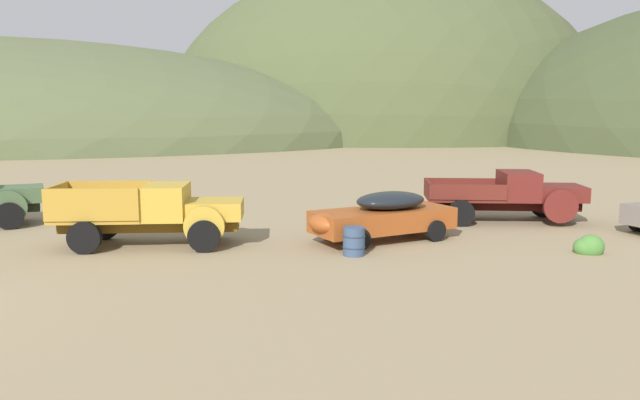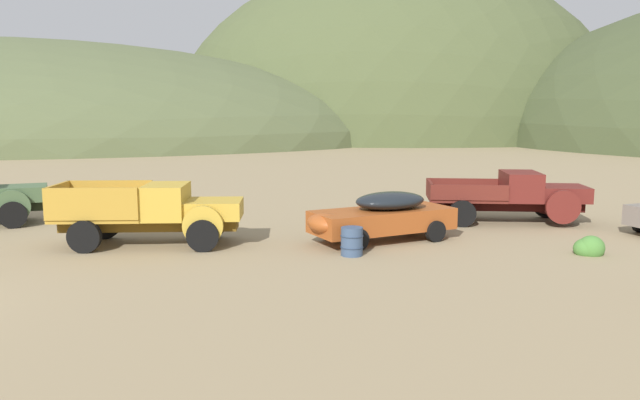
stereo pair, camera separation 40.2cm
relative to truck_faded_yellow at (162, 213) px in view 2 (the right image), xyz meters
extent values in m
ellipsoid|color=#56603D|center=(-28.05, 65.44, -1.01)|extent=(99.93, 61.35, 26.27)
ellipsoid|color=#4C5633|center=(26.67, 77.81, -1.01)|extent=(71.25, 59.80, 53.56)
cube|color=#47603D|center=(-5.66, 4.46, 0.11)|extent=(2.17, 2.03, 0.55)
cube|color=#B7B2A8|center=(-4.86, 4.69, 0.08)|extent=(0.38, 1.08, 0.44)
cylinder|color=#47603D|center=(-5.63, 3.48, -0.25)|extent=(1.20, 0.50, 1.20)
cylinder|color=#47603D|center=(-6.15, 5.31, -0.25)|extent=(1.20, 0.50, 1.20)
cylinder|color=black|center=(-5.62, 3.43, -0.53)|extent=(1.00, 0.53, 0.96)
cylinder|color=black|center=(-6.17, 5.35, -0.53)|extent=(1.00, 0.53, 0.96)
cube|color=brown|center=(-0.36, 0.03, -0.35)|extent=(5.41, 1.32, 0.36)
cube|color=gold|center=(1.61, -0.12, 0.11)|extent=(1.81, 1.74, 0.55)
cube|color=#B7B2A8|center=(2.40, -0.18, 0.08)|extent=(0.16, 1.12, 0.44)
cylinder|color=gold|center=(1.31, -1.07, -0.25)|extent=(1.21, 0.27, 1.20)
cylinder|color=gold|center=(1.46, 0.85, -0.25)|extent=(1.21, 0.27, 1.20)
cube|color=gold|center=(0.15, -0.01, 0.36)|extent=(1.38, 1.95, 1.05)
cube|color=black|center=(0.70, -0.05, 0.57)|extent=(0.17, 1.58, 0.59)
cube|color=#B5882D|center=(-1.82, 0.14, -0.11)|extent=(2.85, 2.15, 0.12)
cube|color=#B5882D|center=(-1.89, -0.83, 0.43)|extent=(2.71, 0.31, 0.95)
cube|color=#B5882D|center=(-1.75, 1.11, 0.43)|extent=(2.71, 0.31, 0.95)
cube|color=#B5882D|center=(-3.12, 0.24, 0.43)|extent=(0.25, 1.95, 0.95)
cylinder|color=black|center=(1.31, -1.12, -0.53)|extent=(0.98, 0.35, 0.96)
cylinder|color=black|center=(1.46, 0.91, -0.53)|extent=(0.98, 0.35, 0.96)
cylinder|color=black|center=(-2.12, -0.85, -0.53)|extent=(0.98, 0.35, 0.96)
cylinder|color=black|center=(-1.97, 1.17, -0.53)|extent=(0.98, 0.35, 0.96)
cube|color=#A34C1E|center=(6.91, -0.29, -0.33)|extent=(4.93, 3.23, 0.68)
ellipsoid|color=black|center=(7.17, -0.19, 0.27)|extent=(2.78, 2.27, 0.57)
ellipsoid|color=#A34C1E|center=(4.96, -0.99, -0.26)|extent=(1.43, 1.67, 0.61)
cylinder|color=black|center=(5.27, 0.06, -0.67)|extent=(0.71, 0.42, 0.68)
cylinder|color=black|center=(5.87, -1.60, -0.67)|extent=(0.71, 0.42, 0.68)
cylinder|color=black|center=(7.95, 1.03, -0.67)|extent=(0.71, 0.42, 0.68)
cylinder|color=black|center=(8.55, -0.63, -0.67)|extent=(0.71, 0.42, 0.68)
cube|color=black|center=(12.21, 2.46, -0.35)|extent=(5.53, 2.17, 0.36)
cube|color=maroon|center=(14.17, 2.02, 0.11)|extent=(2.07, 2.12, 0.55)
cube|color=#B7B2A8|center=(14.95, 1.85, 0.08)|extent=(0.35, 1.22, 0.44)
cylinder|color=maroon|center=(13.71, 1.04, -0.25)|extent=(1.21, 0.44, 1.20)
cylinder|color=maroon|center=(14.18, 3.11, -0.25)|extent=(1.21, 0.44, 1.20)
cube|color=maroon|center=(12.71, 2.35, 0.36)|extent=(1.68, 2.28, 1.05)
cube|color=black|center=(13.27, 2.22, 0.57)|extent=(0.43, 1.71, 0.59)
cube|color=maroon|center=(10.76, 2.79, -0.11)|extent=(3.15, 2.70, 0.12)
cube|color=maroon|center=(10.52, 1.74, 0.23)|extent=(2.71, 0.70, 0.55)
cube|color=maroon|center=(10.99, 3.83, 0.23)|extent=(2.71, 0.70, 0.55)
cube|color=maroon|center=(9.47, 3.07, 0.23)|extent=(0.57, 2.12, 0.55)
cylinder|color=black|center=(14.19, 3.16, -0.53)|extent=(1.00, 0.48, 0.96)
cylinder|color=black|center=(10.29, 1.74, -0.53)|extent=(1.00, 0.48, 0.96)
cylinder|color=black|center=(10.78, 3.93, -0.53)|extent=(1.00, 0.48, 0.96)
cylinder|color=#384C6B|center=(5.59, -2.15, -0.60)|extent=(0.63, 0.63, 0.82)
torus|color=#27354A|center=(5.59, -2.15, -0.43)|extent=(0.67, 0.67, 0.03)
torus|color=#27354A|center=(5.59, -2.15, -0.76)|extent=(0.67, 0.67, 0.03)
ellipsoid|color=#4C8438|center=(12.37, -2.84, -0.84)|extent=(0.77, 0.69, 0.61)
ellipsoid|color=#4C8438|center=(12.48, -2.89, -0.81)|extent=(0.78, 0.70, 0.72)
camera|label=1|loc=(2.18, -19.11, 3.10)|focal=34.47mm
camera|label=2|loc=(2.58, -19.16, 3.10)|focal=34.47mm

